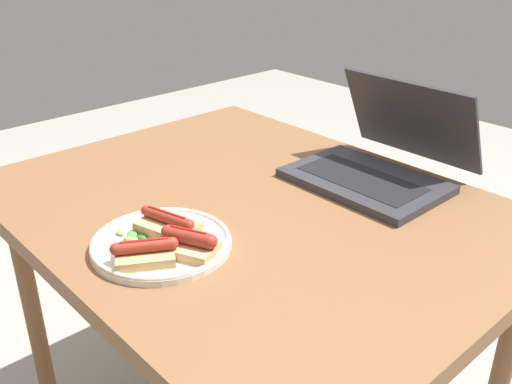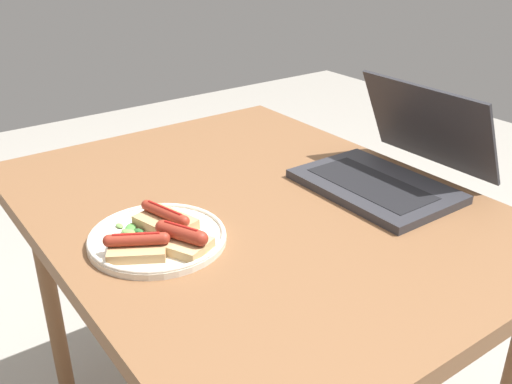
# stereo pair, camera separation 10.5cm
# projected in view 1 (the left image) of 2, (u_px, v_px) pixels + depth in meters

# --- Properties ---
(desk) EXTENTS (1.05, 0.81, 0.74)m
(desk) POSITION_uv_depth(u_px,v_px,m) (249.00, 232.00, 1.18)
(desk) COLOR brown
(desk) RESTS_ON ground_plane
(laptop) EXTENTS (0.32, 0.31, 0.21)m
(laptop) POSITION_uv_depth(u_px,v_px,m) (379.00, 162.00, 1.24)
(laptop) COLOR #2D2D33
(laptop) RESTS_ON desk
(plate) EXTENTS (0.24, 0.24, 0.02)m
(plate) POSITION_uv_depth(u_px,v_px,m) (161.00, 243.00, 0.99)
(plate) COLOR silver
(plate) RESTS_ON desk
(sausage_toast_left) EXTENTS (0.12, 0.09, 0.04)m
(sausage_toast_left) POSITION_uv_depth(u_px,v_px,m) (168.00, 225.00, 1.01)
(sausage_toast_left) COLOR tan
(sausage_toast_left) RESTS_ON plate
(sausage_toast_middle) EXTENTS (0.11, 0.12, 0.04)m
(sausage_toast_middle) POSITION_uv_depth(u_px,v_px,m) (145.00, 252.00, 0.93)
(sausage_toast_middle) COLOR tan
(sausage_toast_middle) RESTS_ON plate
(sausage_toast_right) EXTENTS (0.11, 0.10, 0.05)m
(sausage_toast_right) POSITION_uv_depth(u_px,v_px,m) (189.00, 243.00, 0.95)
(sausage_toast_right) COLOR tan
(sausage_toast_right) RESTS_ON plate
(salad_pile) EXTENTS (0.06, 0.07, 0.01)m
(salad_pile) POSITION_uv_depth(u_px,v_px,m) (130.00, 237.00, 0.99)
(salad_pile) COLOR #709E4C
(salad_pile) RESTS_ON plate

